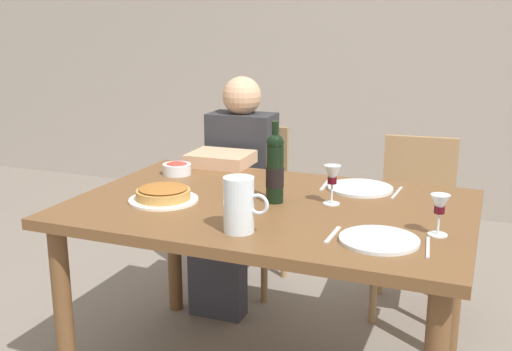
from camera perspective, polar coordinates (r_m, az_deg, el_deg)
back_wall at (r=4.68m, az=12.72°, el=13.67°), size 8.00×0.10×2.80m
dining_table at (r=2.34m, az=1.37°, el=-4.80°), size 1.50×1.00×0.76m
wine_bottle at (r=2.29m, az=1.79°, el=0.71°), size 0.07×0.07×0.31m
water_pitcher at (r=1.98m, az=-1.60°, el=-3.07°), size 0.16×0.10×0.19m
baked_tart at (r=2.36m, az=-8.72°, el=-1.75°), size 0.27×0.27×0.06m
salad_bowl at (r=2.75m, az=-7.46°, el=0.71°), size 0.13×0.13×0.06m
wine_glass_left_diner at (r=2.03m, az=16.91°, el=-2.84°), size 0.06×0.06×0.14m
wine_glass_right_diner at (r=2.29m, az=7.20°, el=-0.15°), size 0.06×0.06×0.15m
dinner_plate_left_setting at (r=1.96m, az=11.52°, el=-5.96°), size 0.25×0.25×0.01m
dinner_plate_right_setting at (r=2.53m, az=9.79°, el=-1.17°), size 0.27×0.27×0.01m
fork_left_setting at (r=1.99m, az=7.24°, el=-5.56°), size 0.02×0.16×0.00m
knife_left_setting at (r=1.94m, az=15.89°, el=-6.52°), size 0.03×0.18×0.00m
knife_right_setting at (r=2.51m, az=13.14°, el=-1.58°), size 0.02×0.18×0.00m
spoon_right_setting at (r=2.56m, az=6.51°, el=-0.92°), size 0.02×0.16×0.00m
chair_left at (r=3.35m, az=-0.51°, el=-1.87°), size 0.41×0.41×0.87m
diner_left at (r=3.10m, az=-2.08°, el=-0.91°), size 0.35×0.51×1.16m
chair_right at (r=3.14m, az=14.86°, el=-3.50°), size 0.43×0.43×0.87m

